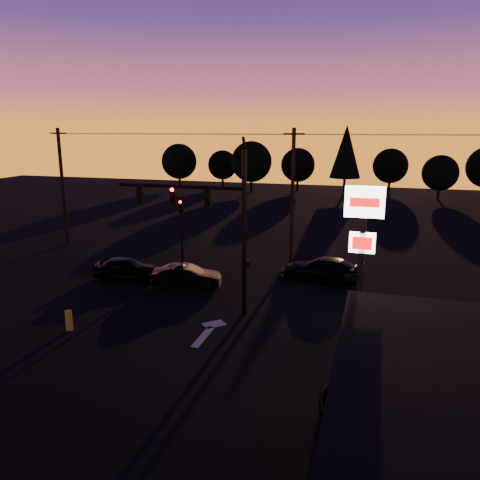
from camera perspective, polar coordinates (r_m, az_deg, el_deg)
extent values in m
plane|color=black|center=(20.42, -6.84, -12.59)|extent=(120.00, 120.00, 0.00)
cube|color=beige|center=(21.08, -4.48, -11.65)|extent=(0.35, 2.20, 0.01)
cube|color=beige|center=(22.28, -3.18, -10.20)|extent=(1.20, 1.20, 0.01)
cylinder|color=black|center=(22.18, 0.51, 0.60)|extent=(0.24, 0.24, 8.00)
cylinder|color=black|center=(21.64, 0.53, 11.50)|extent=(0.14, 0.52, 0.76)
cylinder|color=black|center=(22.90, -7.37, 6.48)|extent=(6.50, 0.16, 0.16)
cube|color=black|center=(22.43, -3.93, 5.12)|extent=(0.32, 0.22, 0.95)
sphere|color=black|center=(22.26, -4.06, 5.97)|extent=(0.18, 0.18, 0.18)
sphere|color=black|center=(22.30, -4.05, 5.21)|extent=(0.18, 0.18, 0.18)
sphere|color=black|center=(22.34, -4.03, 4.44)|extent=(0.18, 0.18, 0.18)
cube|color=black|center=(23.11, -8.14, 5.27)|extent=(0.32, 0.22, 0.95)
sphere|color=#FF0705|center=(22.94, -8.30, 6.09)|extent=(0.18, 0.18, 0.18)
sphere|color=black|center=(22.98, -8.27, 5.34)|extent=(0.18, 0.18, 0.18)
sphere|color=black|center=(23.03, -8.25, 4.61)|extent=(0.18, 0.18, 0.18)
cube|color=black|center=(23.91, -12.08, 5.37)|extent=(0.32, 0.22, 0.95)
sphere|color=black|center=(23.75, -12.27, 6.17)|extent=(0.18, 0.18, 0.18)
sphere|color=black|center=(23.79, -12.24, 5.45)|extent=(0.18, 0.18, 0.18)
sphere|color=black|center=(23.83, -12.20, 4.74)|extent=(0.18, 0.18, 0.18)
cube|color=black|center=(22.49, 0.94, -2.91)|extent=(0.22, 0.18, 0.28)
cylinder|color=black|center=(31.72, -7.09, 0.33)|extent=(0.14, 0.14, 3.60)
cube|color=black|center=(31.32, -7.20, 4.08)|extent=(0.30, 0.20, 0.90)
sphere|color=#FF0705|center=(31.16, -7.31, 4.62)|extent=(0.18, 0.18, 0.18)
sphere|color=black|center=(31.20, -7.29, 4.12)|extent=(0.18, 0.18, 0.18)
sphere|color=black|center=(31.25, -7.27, 3.61)|extent=(0.18, 0.18, 0.18)
cube|color=black|center=(19.18, 14.43, -4.38)|extent=(0.22, 0.22, 6.40)
cube|color=white|center=(18.51, 14.96, 4.51)|extent=(1.50, 0.25, 1.20)
cube|color=red|center=(18.37, 14.95, 4.45)|extent=(1.10, 0.02, 0.35)
cube|color=white|center=(18.81, 14.67, -0.31)|extent=(1.00, 0.22, 0.80)
cube|color=red|center=(18.68, 14.66, -0.40)|extent=(0.75, 0.02, 0.50)
cylinder|color=black|center=(38.95, -20.80, 6.02)|extent=(0.26, 0.26, 9.00)
cube|color=black|center=(38.70, -21.31, 12.04)|extent=(1.40, 0.10, 0.10)
cylinder|color=black|center=(31.59, 6.40, 5.28)|extent=(0.26, 0.26, 9.00)
cube|color=black|center=(31.28, 6.60, 12.74)|extent=(1.40, 0.10, 0.10)
cylinder|color=black|center=(33.48, -9.33, 12.60)|extent=(18.00, 0.02, 0.02)
cylinder|color=black|center=(34.02, -8.89, 12.71)|extent=(18.00, 0.02, 0.02)
cylinder|color=black|center=(34.56, -8.45, 12.65)|extent=(18.00, 0.02, 0.02)
cylinder|color=black|center=(30.42, 23.69, 11.62)|extent=(18.00, 0.02, 0.02)
cylinder|color=black|center=(31.01, 23.56, 11.73)|extent=(18.00, 0.02, 0.02)
cylinder|color=black|center=(31.61, 23.43, 11.66)|extent=(18.00, 0.02, 0.02)
cube|color=black|center=(15.38, 20.99, -16.83)|extent=(2.20, 0.05, 1.60)
cylinder|color=yellow|center=(22.83, -20.12, -9.19)|extent=(0.31, 0.31, 0.93)
cylinder|color=black|center=(73.45, -7.35, 6.96)|extent=(0.36, 0.36, 1.62)
sphere|color=black|center=(73.16, -7.42, 9.49)|extent=(5.36, 5.36, 5.36)
cylinder|color=black|center=(74.09, -2.12, 7.01)|extent=(0.36, 0.36, 1.38)
sphere|color=black|center=(73.83, -2.14, 9.13)|extent=(4.54, 4.54, 4.54)
cylinder|color=black|center=(67.59, 1.38, 6.56)|extent=(0.36, 0.36, 1.75)
sphere|color=black|center=(67.26, 1.40, 9.52)|extent=(5.77, 5.78, 5.78)
cylinder|color=black|center=(70.22, 7.00, 6.62)|extent=(0.36, 0.36, 1.50)
sphere|color=black|center=(69.94, 7.07, 9.06)|extent=(4.95, 4.95, 4.95)
cylinder|color=black|center=(66.40, 12.58, 6.40)|extent=(0.36, 0.36, 2.38)
cone|color=black|center=(66.02, 12.79, 10.49)|extent=(4.18, 4.18, 7.12)
cylinder|color=black|center=(71.29, 17.69, 6.19)|extent=(0.36, 0.36, 1.50)
sphere|color=black|center=(71.01, 17.87, 8.59)|extent=(4.95, 4.95, 4.95)
cylinder|color=black|center=(65.76, 23.01, 5.15)|extent=(0.36, 0.36, 1.38)
sphere|color=black|center=(65.47, 23.23, 7.53)|extent=(4.54, 4.54, 4.54)
imported|color=black|center=(29.24, -13.68, -3.36)|extent=(4.21, 2.43, 1.35)
imported|color=black|center=(27.15, -6.54, -4.41)|extent=(4.17, 2.22, 1.31)
imported|color=black|center=(28.48, 9.94, -3.54)|extent=(5.24, 2.97, 1.43)
imported|color=black|center=(17.00, 15.12, -15.87)|extent=(2.85, 5.46, 1.47)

